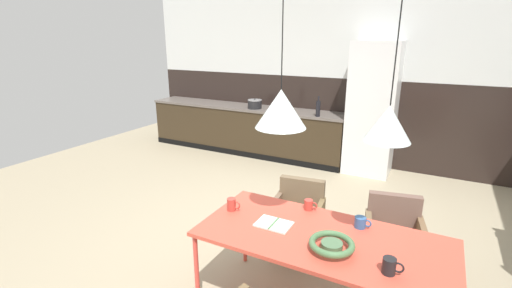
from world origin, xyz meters
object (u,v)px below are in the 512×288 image
at_px(mug_tall_blue, 309,205).
at_px(fruit_bowl, 332,244).
at_px(mug_white_ceramic, 361,222).
at_px(armchair_corner_seat, 394,227).
at_px(armchair_far_side, 299,207).
at_px(open_book, 274,224).
at_px(dining_table, 322,241).
at_px(mug_dark_espresso, 232,204).
at_px(cooking_pot, 255,104).
at_px(mug_short_terracotta, 390,266).
at_px(pendant_lamp_over_table_near, 281,109).
at_px(pendant_lamp_over_table_far, 388,123).
at_px(bottle_spice_small, 280,105).
at_px(bottle_wine_green, 318,108).
at_px(refrigerator_column, 372,109).

bearing_deg(mug_tall_blue, fruit_bowl, -55.82).
relative_size(fruit_bowl, mug_white_ceramic, 2.45).
height_order(armchair_corner_seat, armchair_far_side, armchair_corner_seat).
bearing_deg(open_book, armchair_corner_seat, 45.82).
relative_size(dining_table, mug_dark_espresso, 14.96).
height_order(open_book, cooking_pot, cooking_pot).
height_order(mug_short_terracotta, pendant_lamp_over_table_near, pendant_lamp_over_table_near).
bearing_deg(pendant_lamp_over_table_far, armchair_corner_seat, 86.31).
bearing_deg(armchair_far_side, pendant_lamp_over_table_near, 91.49).
bearing_deg(cooking_pot, pendant_lamp_over_table_far, -50.97).
xyz_separation_m(mug_white_ceramic, bottle_spice_small, (-1.98, 2.95, 0.25)).
distance_m(mug_white_ceramic, bottle_wine_green, 3.23).
relative_size(refrigerator_column, armchair_far_side, 2.78).
height_order(mug_white_ceramic, pendant_lamp_over_table_near, pendant_lamp_over_table_near).
bearing_deg(mug_dark_espresso, fruit_bowl, -11.79).
distance_m(mug_tall_blue, cooking_pot, 3.64).
bearing_deg(pendant_lamp_over_table_far, open_book, -177.88).
bearing_deg(mug_short_terracotta, bottle_wine_green, 114.92).
bearing_deg(armchair_far_side, mug_tall_blue, 112.07).
relative_size(bottle_wine_green, pendant_lamp_over_table_far, 0.24).
bearing_deg(open_book, pendant_lamp_over_table_far, 2.12).
height_order(refrigerator_column, cooking_pot, refrigerator_column).
relative_size(refrigerator_column, mug_dark_espresso, 17.05).
xyz_separation_m(pendant_lamp_over_table_near, pendant_lamp_over_table_far, (0.73, -0.02, -0.02)).
bearing_deg(pendant_lamp_over_table_near, armchair_far_side, 98.90).
xyz_separation_m(open_book, mug_dark_espresso, (-0.41, 0.06, 0.05)).
height_order(mug_dark_espresso, cooking_pot, cooking_pot).
xyz_separation_m(mug_short_terracotta, pendant_lamp_over_table_far, (-0.13, 0.23, 0.83)).
xyz_separation_m(cooking_pot, bottle_spice_small, (0.55, -0.12, 0.06)).
bearing_deg(armchair_far_side, open_book, 89.62).
distance_m(dining_table, pendant_lamp_over_table_far, 0.99).
relative_size(open_book, bottle_wine_green, 0.81).
relative_size(open_book, mug_dark_espresso, 2.21).
bearing_deg(bottle_wine_green, open_book, -77.48).
bearing_deg(mug_tall_blue, open_book, -113.00).
bearing_deg(pendant_lamp_over_table_near, bottle_wine_green, 103.04).
bearing_deg(pendant_lamp_over_table_far, bottle_spice_small, 123.70).
bearing_deg(pendant_lamp_over_table_near, open_book, -113.46).
xyz_separation_m(armchair_far_side, mug_short_terracotta, (0.97, -1.02, 0.30)).
bearing_deg(mug_short_terracotta, cooking_pot, 128.44).
relative_size(refrigerator_column, mug_short_terracotta, 15.99).
bearing_deg(mug_short_terracotta, fruit_bowl, 169.80).
bearing_deg(bottle_wine_green, fruit_bowl, -70.18).
height_order(refrigerator_column, mug_short_terracotta, refrigerator_column).
bearing_deg(bottle_wine_green, bottle_spice_small, 179.50).
relative_size(refrigerator_column, dining_table, 1.14).
bearing_deg(armchair_corner_seat, mug_white_ceramic, 58.62).
bearing_deg(mug_dark_espresso, pendant_lamp_over_table_far, -1.37).
height_order(armchair_corner_seat, mug_dark_espresso, mug_dark_espresso).
relative_size(mug_tall_blue, pendant_lamp_over_table_far, 0.08).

